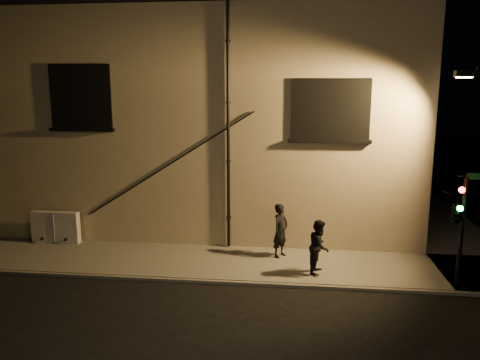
# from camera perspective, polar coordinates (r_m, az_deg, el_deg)

# --- Properties ---
(ground) EXTENTS (90.00, 90.00, 0.00)m
(ground) POSITION_cam_1_polar(r_m,az_deg,el_deg) (14.03, 4.43, -12.74)
(ground) COLOR black
(sidewalk) EXTENTS (21.00, 16.00, 0.12)m
(sidewalk) POSITION_cam_1_polar(r_m,az_deg,el_deg) (18.12, 8.86, -7.07)
(sidewalk) COLOR #5B5852
(sidewalk) RESTS_ON ground
(building) EXTENTS (16.20, 12.23, 8.80)m
(building) POSITION_cam_1_polar(r_m,az_deg,el_deg) (22.13, -2.34, 7.78)
(building) COLOR tan
(building) RESTS_ON ground
(utility_cabinet) EXTENTS (1.76, 0.30, 1.16)m
(utility_cabinet) POSITION_cam_1_polar(r_m,az_deg,el_deg) (18.42, -21.55, -5.36)
(utility_cabinet) COLOR #BBB8B1
(utility_cabinet) RESTS_ON sidewalk
(pedestrian_a) EXTENTS (0.73, 0.79, 1.80)m
(pedestrian_a) POSITION_cam_1_polar(r_m,az_deg,el_deg) (15.70, 4.95, -6.15)
(pedestrian_a) COLOR black
(pedestrian_a) RESTS_ON sidewalk
(pedestrian_b) EXTENTS (0.80, 0.93, 1.65)m
(pedestrian_b) POSITION_cam_1_polar(r_m,az_deg,el_deg) (14.53, 9.64, -7.99)
(pedestrian_b) COLOR black
(pedestrian_b) RESTS_ON sidewalk
(traffic_signal) EXTENTS (1.29, 1.92, 3.25)m
(traffic_signal) POSITION_cam_1_polar(r_m,az_deg,el_deg) (14.36, 24.98, -3.48)
(traffic_signal) COLOR black
(traffic_signal) RESTS_ON sidewalk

